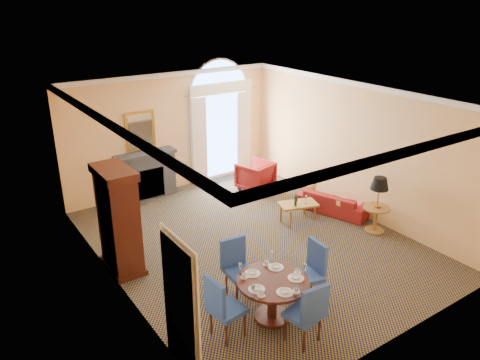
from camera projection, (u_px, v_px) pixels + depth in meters
ground at (253, 242)px, 10.24m from camera, size 7.50×7.50×0.00m
room_envelope at (235, 124)px, 9.80m from camera, size 6.04×7.52×3.45m
armoire at (119, 222)px, 8.92m from camera, size 0.60×1.07×2.10m
dining_table at (273, 290)px, 7.64m from camera, size 1.19×1.19×0.95m
dining_chair_north at (237, 264)px, 8.27m from camera, size 0.52×0.54×1.08m
dining_chair_south at (309, 311)px, 7.04m from camera, size 0.56×0.56×1.08m
dining_chair_east at (312, 267)px, 8.16m from camera, size 0.59×0.59×1.08m
dining_chair_west at (222, 305)px, 7.18m from camera, size 0.54×0.54×1.08m
sofa at (333, 202)px, 11.57m from camera, size 1.25×1.90×0.52m
armchair at (255, 176)px, 12.86m from camera, size 1.05×1.06×0.79m
coffee_table at (298, 205)px, 11.04m from camera, size 1.00×0.74×0.77m
side_table at (378, 198)px, 10.40m from camera, size 0.61×0.61×1.29m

